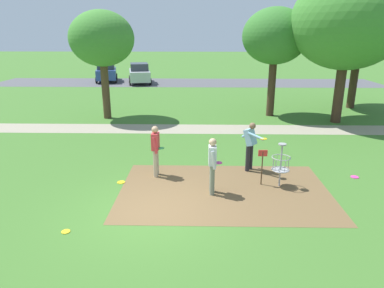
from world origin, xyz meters
The scene contains 17 objects.
ground_plane centered at (0.00, 0.00, 0.00)m, with size 160.00×160.00×0.00m, color #3D6B28.
dirt_tee_pad centered at (2.03, 1.39, 0.00)m, with size 6.31×4.12×0.01m, color brown.
disc_golf_basket centered at (3.70, 1.78, 0.75)m, with size 0.98×0.58×1.39m.
player_foreground_watching centered at (1.65, 1.22, 0.97)m, with size 0.40×0.47×1.71m.
player_throwing centered at (3.00, 3.07, 0.99)m, with size 0.74×1.01×1.71m.
player_waiting_left centered at (-0.17, 2.53, 0.97)m, with size 0.41×0.48×1.71m.
frisbee_near_basket centered at (-1.94, -1.00, 0.01)m, with size 0.21×0.21×0.02m, color gold.
frisbee_by_tee centered at (6.42, 2.52, 0.01)m, with size 0.26×0.26×0.02m, color #E53D99.
frisbee_mid_grass centered at (-1.24, 1.92, 0.01)m, with size 0.25×0.25×0.02m, color gold.
tree_near_left centered at (8.52, 10.01, 5.08)m, with size 5.54×5.54×7.45m.
tree_near_right centered at (-3.89, 10.69, 4.23)m, with size 3.39×3.39×5.71m.
tree_mid_left centered at (5.31, 11.52, 4.35)m, with size 3.54×3.54×5.89m.
tree_mid_center centered at (10.84, 13.84, 4.60)m, with size 4.78×4.78×6.65m.
parking_lot_strip centered at (0.00, 25.14, 0.00)m, with size 36.00×6.00×0.01m, color #4C4C51.
parked_car_leftmost centered at (-7.80, 25.85, 0.92)m, with size 2.66×4.49×1.84m.
parked_car_center_left centered at (-4.38, 24.61, 0.92)m, with size 2.61×4.48×1.84m.
gravel_path centered at (0.00, 8.45, 0.00)m, with size 40.00×1.74×0.00m, color gray.
Camera 1 is at (1.27, -8.29, 4.59)m, focal length 32.70 mm.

